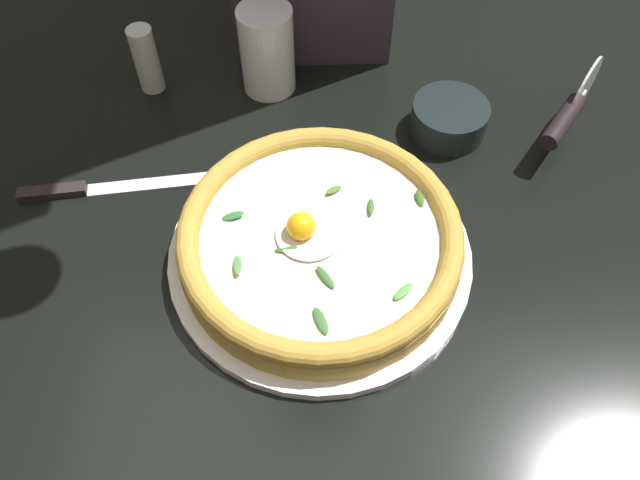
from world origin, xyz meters
TOP-DOWN VIEW (x-y plane):
  - ground_plane at (0.00, 0.00)m, footprint 2.40×2.40m
  - pizza_plate at (0.03, -0.01)m, footprint 0.32×0.32m
  - pizza at (0.03, -0.01)m, footprint 0.30×0.30m
  - side_bowl at (0.22, -0.17)m, footprint 0.09×0.09m
  - pizza_cutter at (0.21, -0.31)m, footprint 0.13×0.10m
  - table_knife at (0.11, 0.26)m, footprint 0.05×0.22m
  - drinking_glass at (0.30, 0.06)m, footprint 0.07×0.07m
  - pepper_shaker at (0.30, 0.22)m, footprint 0.03×0.03m

SIDE VIEW (x-z plane):
  - ground_plane at x=0.00m, z-range -0.03..0.00m
  - table_knife at x=0.11m, z-range 0.00..0.01m
  - pizza_plate at x=0.03m, z-range 0.00..0.01m
  - side_bowl at x=0.22m, z-range 0.00..0.04m
  - pizza at x=0.03m, z-range 0.00..0.06m
  - pizza_cutter at x=0.21m, z-range 0.00..0.09m
  - pepper_shaker at x=0.30m, z-range 0.00..0.09m
  - drinking_glass at x=0.30m, z-range -0.01..0.11m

